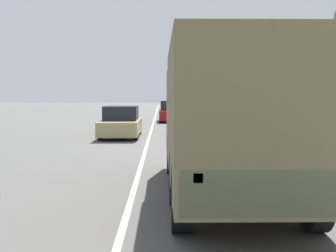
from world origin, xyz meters
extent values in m
plane|color=#565451|center=(0.00, 40.00, 0.00)|extent=(180.00, 180.00, 0.00)
cube|color=silver|center=(0.00, 40.00, 0.00)|extent=(0.12, 120.00, 0.00)
cube|color=#9E9B93|center=(4.50, 40.00, 0.06)|extent=(1.80, 120.00, 0.12)
cube|color=#6B9347|center=(8.90, 40.00, 0.01)|extent=(7.00, 120.00, 0.02)
cube|color=#606647|center=(1.94, 13.47, 1.66)|extent=(2.35, 2.06, 2.22)
cube|color=brown|center=(1.94, 9.80, 1.78)|extent=(2.35, 5.29, 2.46)
cube|color=#606647|center=(1.94, 7.20, 0.90)|extent=(2.23, 0.10, 0.60)
cube|color=red|center=(1.06, 7.18, 1.10)|extent=(0.12, 0.06, 0.12)
cylinder|color=black|center=(0.92, 13.37, 0.52)|extent=(0.30, 1.05, 1.05)
cylinder|color=black|center=(2.97, 13.37, 0.52)|extent=(0.30, 1.05, 1.05)
cylinder|color=black|center=(0.92, 8.47, 0.52)|extent=(0.30, 1.05, 1.05)
cylinder|color=black|center=(2.97, 8.47, 0.52)|extent=(0.30, 1.05, 1.05)
cylinder|color=black|center=(0.92, 10.06, 0.52)|extent=(0.30, 1.05, 1.05)
cylinder|color=black|center=(2.97, 10.06, 0.52)|extent=(0.30, 1.05, 1.05)
cube|color=tan|center=(-1.43, 23.49, 0.52)|extent=(1.89, 4.81, 0.69)
cube|color=black|center=(-1.43, 23.59, 1.22)|extent=(1.66, 2.16, 0.71)
cylinder|color=black|center=(-2.27, 25.03, 0.32)|extent=(0.20, 0.64, 0.64)
cylinder|color=black|center=(-0.59, 25.03, 0.32)|extent=(0.20, 0.64, 0.64)
cylinder|color=black|center=(-2.27, 21.96, 0.32)|extent=(0.20, 0.64, 0.64)
cylinder|color=black|center=(-0.59, 21.96, 0.32)|extent=(0.20, 0.64, 0.64)
cube|color=maroon|center=(1.42, 36.21, 0.55)|extent=(1.94, 4.77, 0.75)
cube|color=black|center=(1.42, 36.31, 1.31)|extent=(1.70, 2.14, 0.76)
cylinder|color=black|center=(0.55, 37.74, 0.32)|extent=(0.20, 0.64, 0.64)
cylinder|color=black|center=(2.29, 37.74, 0.32)|extent=(0.20, 0.64, 0.64)
cylinder|color=black|center=(0.55, 34.69, 0.32)|extent=(0.20, 0.64, 0.64)
cylinder|color=black|center=(2.29, 34.69, 0.32)|extent=(0.20, 0.64, 0.64)
camera|label=1|loc=(0.61, 2.11, 2.10)|focal=45.00mm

